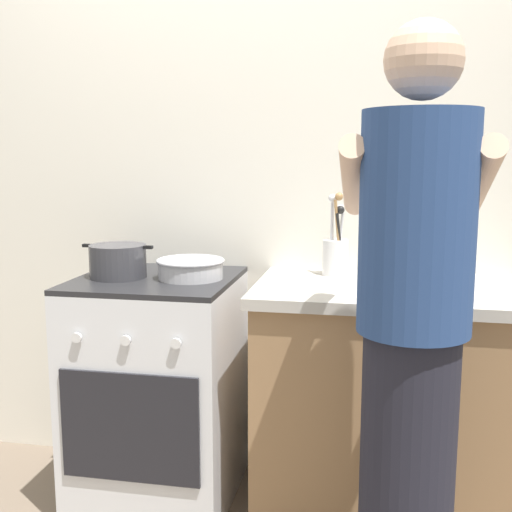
% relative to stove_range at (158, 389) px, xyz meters
% --- Properties ---
extents(back_wall, '(3.20, 0.10, 2.50)m').
position_rel_stove_range_xyz_m(back_wall, '(0.55, 0.35, 0.80)').
color(back_wall, silver).
rests_on(back_wall, ground).
extents(countertop, '(1.00, 0.60, 0.90)m').
position_rel_stove_range_xyz_m(countertop, '(0.90, 0.00, 0.00)').
color(countertop, '#99724C').
rests_on(countertop, ground).
extents(stove_range, '(0.60, 0.62, 0.90)m').
position_rel_stove_range_xyz_m(stove_range, '(0.00, 0.00, 0.00)').
color(stove_range, silver).
rests_on(stove_range, ground).
extents(pot, '(0.28, 0.22, 0.13)m').
position_rel_stove_range_xyz_m(pot, '(-0.14, -0.03, 0.51)').
color(pot, '#38383D').
rests_on(pot, stove_range).
extents(mixing_bowl, '(0.26, 0.26, 0.08)m').
position_rel_stove_range_xyz_m(mixing_bowl, '(0.14, 0.00, 0.49)').
color(mixing_bowl, '#B7B7BC').
rests_on(mixing_bowl, stove_range).
extents(utensil_crock, '(0.10, 0.10, 0.33)m').
position_rel_stove_range_xyz_m(utensil_crock, '(0.68, 0.18, 0.54)').
color(utensil_crock, silver).
rests_on(utensil_crock, countertop).
extents(spice_bottle, '(0.04, 0.04, 0.09)m').
position_rel_stove_range_xyz_m(spice_bottle, '(0.95, -0.02, 0.49)').
color(spice_bottle, silver).
rests_on(spice_bottle, countertop).
extents(person, '(0.41, 0.50, 1.70)m').
position_rel_stove_range_xyz_m(person, '(0.93, -0.58, 0.41)').
color(person, black).
rests_on(person, ground).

